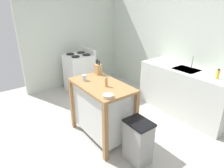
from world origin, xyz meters
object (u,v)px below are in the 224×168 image
object	(u,v)px
drinking_cup	(84,78)
trash_bin	(138,142)
kitchen_island	(102,108)
bowl_stoneware_deep	(108,96)
bottle_spray_cleaner	(218,74)
stove	(80,73)
pepper_grinder	(106,82)
sink_faucet	(192,62)
knife_block	(98,69)

from	to	relation	value
drinking_cup	trash_bin	xyz separation A→B (m)	(1.03, 0.20, -0.65)
drinking_cup	trash_bin	size ratio (longest dim) A/B	0.15
kitchen_island	bowl_stoneware_deep	bearing A→B (deg)	-22.29
bottle_spray_cleaner	drinking_cup	bearing A→B (deg)	-123.34
bottle_spray_cleaner	kitchen_island	bearing A→B (deg)	-118.55
stove	bowl_stoneware_deep	bearing A→B (deg)	-18.31
drinking_cup	bowl_stoneware_deep	bearing A→B (deg)	-3.63
kitchen_island	pepper_grinder	distance (m)	0.49
kitchen_island	trash_bin	size ratio (longest dim) A/B	1.66
drinking_cup	sink_faucet	distance (m)	2.05
bowl_stoneware_deep	drinking_cup	xyz separation A→B (m)	(-0.70, 0.04, 0.02)
pepper_grinder	trash_bin	size ratio (longest dim) A/B	0.24
knife_block	sink_faucet	world-z (taller)	knife_block
bowl_stoneware_deep	bottle_spray_cleaner	xyz separation A→B (m)	(0.47, 1.82, 0.04)
knife_block	pepper_grinder	bearing A→B (deg)	-20.41
knife_block	stove	bearing A→B (deg)	165.48
pepper_grinder	sink_faucet	bearing A→B (deg)	84.09
bowl_stoneware_deep	trash_bin	world-z (taller)	bowl_stoneware_deep
trash_bin	bottle_spray_cleaner	size ratio (longest dim) A/B	3.77
kitchen_island	bottle_spray_cleaner	bearing A→B (deg)	61.45
kitchen_island	stove	size ratio (longest dim) A/B	1.02
sink_faucet	bottle_spray_cleaner	distance (m)	0.62
trash_bin	stove	xyz separation A→B (m)	(-2.60, 0.50, 0.14)
knife_block	stove	xyz separation A→B (m)	(-1.44, 0.37, -0.55)
kitchen_island	bottle_spray_cleaner	xyz separation A→B (m)	(0.90, 1.65, 0.47)
kitchen_island	drinking_cup	xyz separation A→B (m)	(-0.27, -0.13, 0.45)
pepper_grinder	sink_faucet	size ratio (longest dim) A/B	0.68
trash_bin	bottle_spray_cleaner	xyz separation A→B (m)	(0.13, 1.57, 0.66)
knife_block	stove	distance (m)	1.58
bowl_stoneware_deep	drinking_cup	size ratio (longest dim) A/B	1.51
trash_bin	pepper_grinder	bearing A→B (deg)	-174.39
pepper_grinder	stove	world-z (taller)	pepper_grinder
kitchen_island	knife_block	bearing A→B (deg)	153.22
bowl_stoneware_deep	trash_bin	xyz separation A→B (m)	(0.33, 0.25, -0.62)
knife_block	trash_bin	size ratio (longest dim) A/B	0.39
bowl_stoneware_deep	pepper_grinder	size ratio (longest dim) A/B	0.95
trash_bin	kitchen_island	bearing A→B (deg)	-174.63
trash_bin	sink_faucet	bearing A→B (deg)	104.39
kitchen_island	bottle_spray_cleaner	size ratio (longest dim) A/B	6.24
kitchen_island	bowl_stoneware_deep	distance (m)	0.63
knife_block	bottle_spray_cleaner	size ratio (longest dim) A/B	1.49
stove	sink_faucet	bearing A→B (deg)	30.37
pepper_grinder	bottle_spray_cleaner	xyz separation A→B (m)	(0.78, 1.64, -0.01)
sink_faucet	bottle_spray_cleaner	size ratio (longest dim) A/B	1.32
kitchen_island	drinking_cup	size ratio (longest dim) A/B	11.19
kitchen_island	bowl_stoneware_deep	xyz separation A→B (m)	(0.43, -0.18, 0.43)
trash_bin	bottle_spray_cleaner	bearing A→B (deg)	85.13
pepper_grinder	stove	size ratio (longest dim) A/B	0.15
drinking_cup	bottle_spray_cleaner	xyz separation A→B (m)	(1.17, 1.78, 0.01)
kitchen_island	stove	distance (m)	1.93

